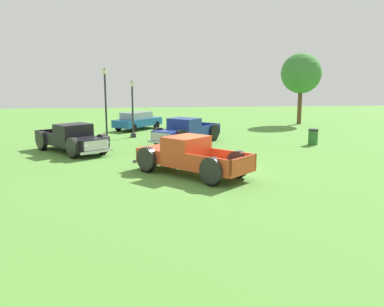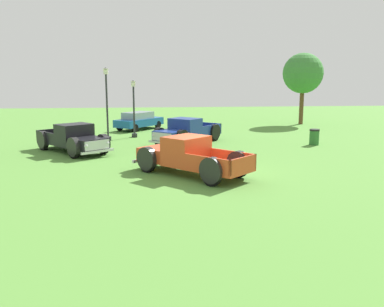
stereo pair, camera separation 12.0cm
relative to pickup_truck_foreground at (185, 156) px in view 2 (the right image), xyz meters
name	(u,v)px [view 2 (the right image)]	position (x,y,z in m)	size (l,w,h in m)	color
ground_plane	(206,174)	(0.87, -0.11, -0.75)	(80.00, 80.00, 0.00)	#548C38
pickup_truck_foreground	(185,156)	(0.00, 0.00, 0.00)	(4.86, 5.02, 1.58)	#D14723
pickup_truck_behind_left	(75,139)	(-5.38, 5.47, -0.02)	(4.55, 5.05, 1.55)	black
pickup_truck_behind_right	(185,132)	(0.68, 7.91, -0.02)	(4.72, 4.95, 1.55)	navy
sedan_distant_a	(139,120)	(-2.21, 15.27, -0.04)	(3.88, 4.24, 1.37)	#195699
lamp_post_near	(107,103)	(-4.07, 9.78, 1.66)	(0.36, 0.36, 4.60)	#2D2D33
lamp_post_far	(134,107)	(-2.43, 11.12, 1.25)	(0.36, 0.36, 3.82)	#2D2D33
trash_can	(314,137)	(8.35, 6.66, -0.28)	(0.59, 0.59, 0.95)	#2D6B2D
oak_tree_east	(303,74)	(11.71, 17.72, 3.57)	(3.42, 3.42, 6.06)	brown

